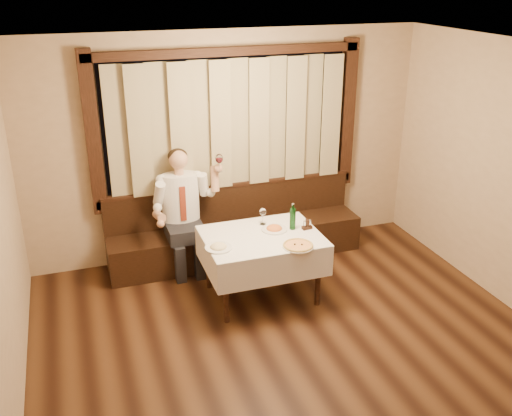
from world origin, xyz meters
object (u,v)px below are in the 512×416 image
object	(u,v)px
dining_table	(262,244)
cruet_caddy	(307,226)
pasta_cream	(218,245)
green_bottle	(293,218)
pasta_red	(274,227)
pizza	(298,246)
seated_man	(183,203)
banquette	(235,234)

from	to	relation	value
dining_table	cruet_caddy	size ratio (longest dim) A/B	10.55
pasta_cream	green_bottle	xyz separation A→B (m)	(0.91, 0.20, 0.09)
pasta_red	cruet_caddy	distance (m)	0.37
pizza	pasta_red	size ratio (longest dim) A/B	1.16
dining_table	pasta_cream	world-z (taller)	pasta_cream
green_bottle	seated_man	bearing A→B (deg)	140.02
green_bottle	seated_man	world-z (taller)	seated_man
dining_table	pizza	bearing A→B (deg)	-54.97
cruet_caddy	green_bottle	bearing A→B (deg)	154.70
pizza	pasta_cream	bearing A→B (deg)	164.08
pizza	seated_man	size ratio (longest dim) A/B	0.22
green_bottle	seated_man	size ratio (longest dim) A/B	0.20
dining_table	green_bottle	xyz separation A→B (m)	(0.38, 0.05, 0.24)
banquette	pasta_red	world-z (taller)	banquette
seated_man	cruet_caddy	bearing A→B (deg)	-37.88
dining_table	pasta_cream	xyz separation A→B (m)	(-0.53, -0.15, 0.14)
dining_table	pasta_red	bearing A→B (deg)	26.23
pizza	pasta_red	distance (m)	0.48
pizza	green_bottle	xyz separation A→B (m)	(0.11, 0.43, 0.12)
dining_table	seated_man	distance (m)	1.17
pasta_cream	pasta_red	bearing A→B (deg)	18.74
pasta_red	green_bottle	distance (m)	0.22
pizza	cruet_caddy	bearing A→B (deg)	54.96
pizza	seated_man	xyz separation A→B (m)	(-0.94, 1.31, 0.09)
dining_table	pasta_cream	size ratio (longest dim) A/B	4.46
banquette	dining_table	bearing A→B (deg)	-90.00
seated_man	pizza	bearing A→B (deg)	-54.39
pizza	seated_man	bearing A→B (deg)	125.61
pizza	green_bottle	size ratio (longest dim) A/B	1.09
seated_man	banquette	bearing A→B (deg)	7.73
dining_table	green_bottle	distance (m)	0.45
banquette	seated_man	bearing A→B (deg)	-172.27
dining_table	pasta_cream	bearing A→B (deg)	-163.91
dining_table	pizza	world-z (taller)	pizza
dining_table	pizza	distance (m)	0.48
green_bottle	seated_man	xyz separation A→B (m)	(-1.05, 0.88, -0.02)
banquette	pasta_red	size ratio (longest dim) A/B	11.20
pizza	seated_man	distance (m)	1.62
pasta_red	green_bottle	xyz separation A→B (m)	(0.20, -0.04, 0.09)
seated_man	green_bottle	bearing A→B (deg)	-39.98
banquette	pizza	bearing A→B (deg)	-79.25
banquette	green_bottle	bearing A→B (deg)	-68.78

